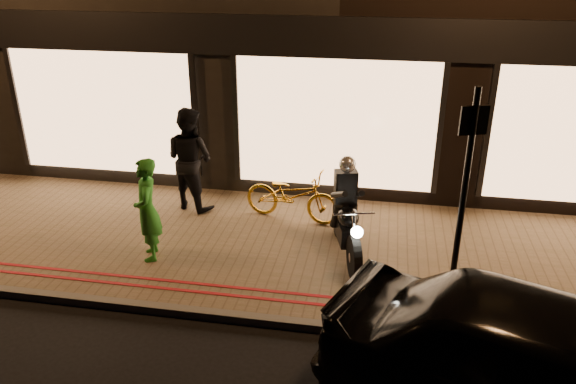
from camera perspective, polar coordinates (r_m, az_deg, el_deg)
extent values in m
plane|color=black|center=(7.50, 1.25, -13.92)|extent=(90.00, 90.00, 0.00)
cube|color=brown|center=(9.12, 3.25, -6.04)|extent=(50.00, 4.00, 0.12)
cube|color=#59544C|center=(7.50, 1.31, -13.33)|extent=(50.00, 0.14, 0.12)
cube|color=maroon|center=(7.78, 1.79, -11.21)|extent=(50.00, 0.06, 0.01)
cube|color=maroon|center=(7.95, 2.01, -10.40)|extent=(50.00, 0.06, 0.01)
cube|color=black|center=(9.97, 5.13, 15.36)|extent=(48.00, 0.12, 0.70)
cube|color=#F4B47A|center=(11.59, -18.12, 7.67)|extent=(3.60, 0.06, 2.38)
cube|color=#F4B47A|center=(10.29, 4.82, 6.84)|extent=(3.60, 0.06, 2.38)
cylinder|color=black|center=(8.24, 6.74, -6.62)|extent=(0.28, 0.65, 0.64)
cylinder|color=black|center=(9.36, 5.22, -2.63)|extent=(0.28, 0.65, 0.64)
cylinder|color=silver|center=(8.24, 6.74, -6.62)|extent=(0.17, 0.17, 0.14)
cylinder|color=silver|center=(9.36, 5.22, -2.63)|extent=(0.17, 0.17, 0.14)
cube|color=black|center=(8.80, 5.90, -3.89)|extent=(0.43, 0.74, 0.30)
ellipsoid|color=black|center=(8.55, 6.14, -2.50)|extent=(0.44, 0.57, 0.29)
cube|color=black|center=(8.93, 5.63, -1.29)|extent=(0.36, 0.59, 0.09)
cylinder|color=silver|center=(8.08, 6.75, -2.22)|extent=(0.59, 0.19, 0.03)
cylinder|color=silver|center=(8.14, 6.78, -4.61)|extent=(0.13, 0.33, 0.71)
sphere|color=white|center=(7.94, 7.03, -4.07)|extent=(0.21, 0.21, 0.17)
cylinder|color=silver|center=(9.27, 6.10, -3.23)|extent=(0.21, 0.55, 0.07)
cube|color=black|center=(8.68, 5.87, 0.44)|extent=(0.39, 0.30, 0.55)
sphere|color=silver|center=(8.47, 6.06, 2.83)|extent=(0.32, 0.32, 0.26)
cylinder|color=black|center=(8.35, 5.19, -0.27)|extent=(0.32, 0.59, 0.34)
cylinder|color=black|center=(8.41, 7.34, -0.19)|extent=(0.16, 0.61, 0.34)
cylinder|color=black|center=(8.80, 4.90, -2.38)|extent=(0.25, 0.29, 0.46)
cylinder|color=black|center=(8.85, 6.69, -2.31)|extent=(0.13, 0.27, 0.46)
cylinder|color=black|center=(7.29, 17.28, -1.37)|extent=(0.10, 0.10, 3.00)
cube|color=black|center=(6.92, 18.37, 6.92)|extent=(0.34, 0.15, 0.35)
imported|color=gold|center=(9.82, 0.44, -0.34)|extent=(1.82, 0.93, 0.91)
imported|color=#267D21|center=(8.73, -14.11, -1.76)|extent=(0.58, 0.69, 1.62)
imported|color=black|center=(10.28, -9.95, 3.35)|extent=(1.12, 1.01, 1.89)
imported|color=black|center=(6.18, 26.11, -16.84)|extent=(5.05, 3.46, 1.60)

